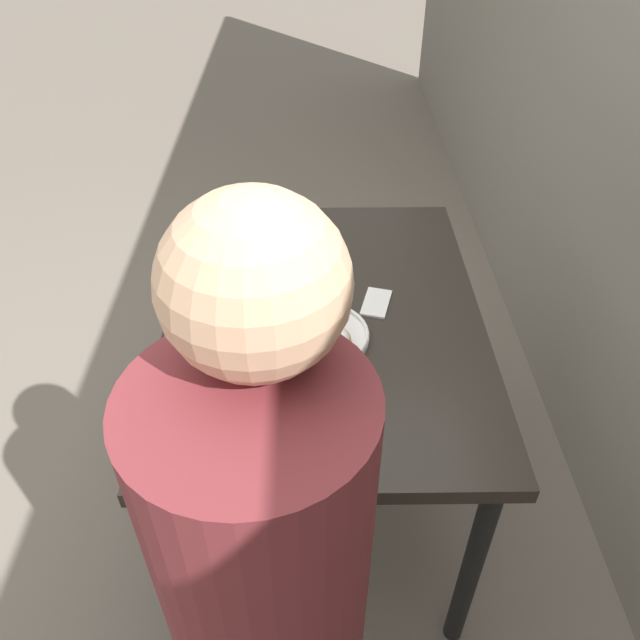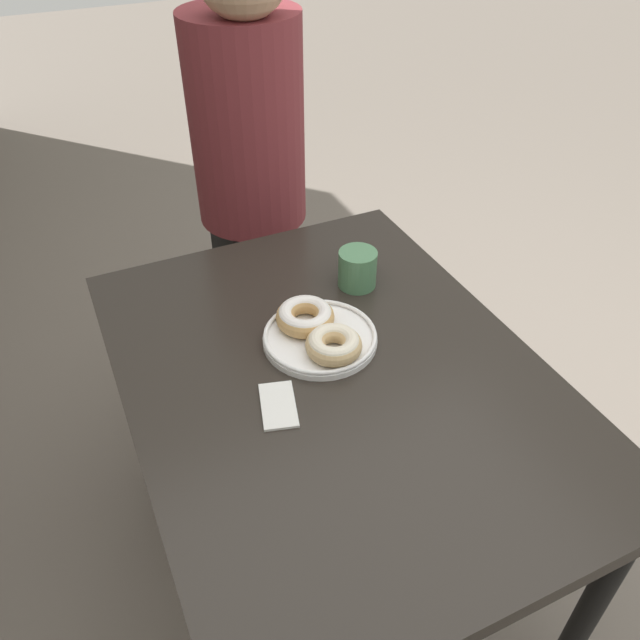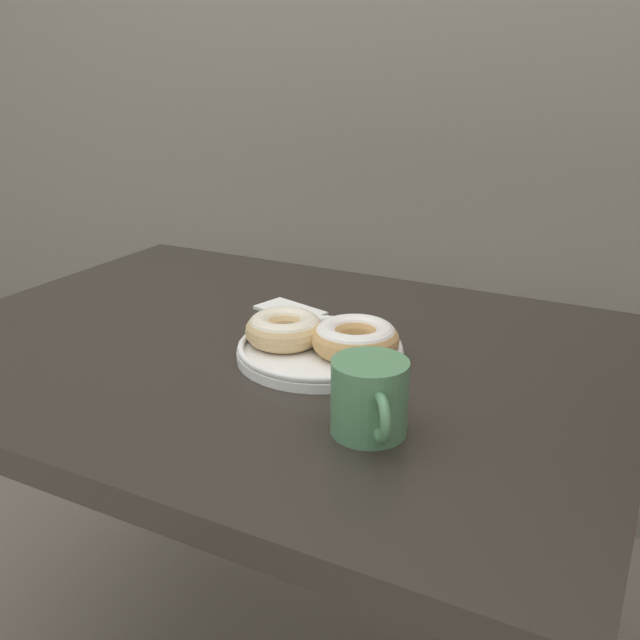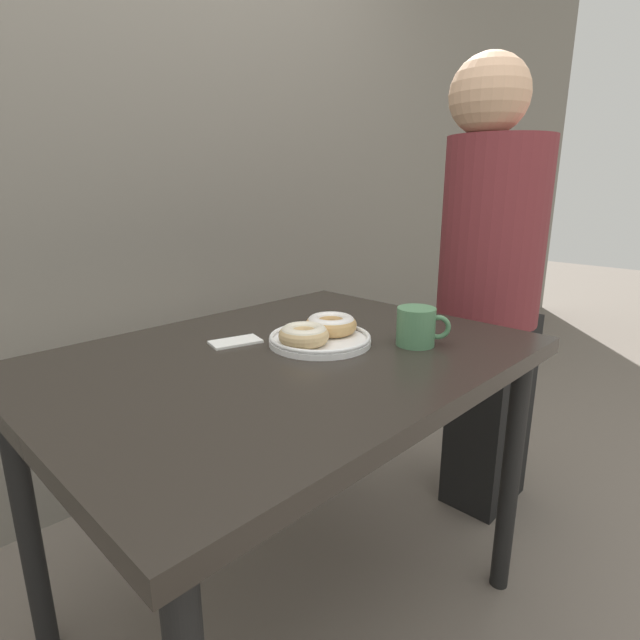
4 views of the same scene
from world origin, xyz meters
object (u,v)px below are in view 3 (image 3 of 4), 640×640
object	(u,v)px
dining_table	(270,390)
donut_plate	(321,340)
napkin	(290,311)
coffee_mug	(370,397)

from	to	relation	value
dining_table	donut_plate	bearing A→B (deg)	-5.67
donut_plate	napkin	size ratio (longest dim) A/B	2.00
coffee_mug	napkin	world-z (taller)	coffee_mug
coffee_mug	napkin	size ratio (longest dim) A/B	0.86
donut_plate	napkin	distance (m)	0.21
napkin	dining_table	bearing A→B (deg)	-73.57
donut_plate	coffee_mug	distance (m)	0.23
donut_plate	coffee_mug	size ratio (longest dim) A/B	2.33
donut_plate	napkin	xyz separation A→B (m)	(-0.14, 0.15, -0.02)
donut_plate	napkin	bearing A→B (deg)	133.01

